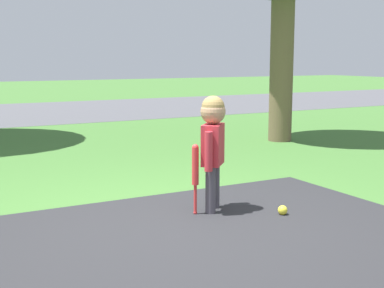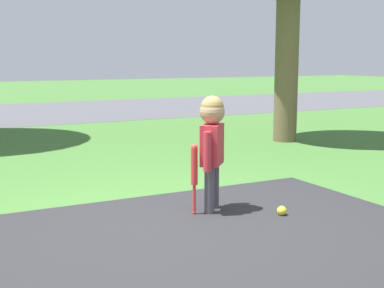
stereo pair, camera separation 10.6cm
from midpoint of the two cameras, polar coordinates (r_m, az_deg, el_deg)
The scene contains 4 objects.
ground_plane at distance 4.57m, azimuth -2.25°, elevation -8.79°, with size 60.00×60.00×0.00m, color #3D6B2D.
child at distance 4.88m, azimuth 2.78°, elevation 0.76°, with size 0.32×0.34×1.07m.
baseball_bat at distance 4.81m, azimuth 0.87°, elevation -2.70°, with size 0.06×0.06×0.65m.
sports_ball at distance 4.94m, azimuth 10.17°, elevation -7.02°, with size 0.09×0.09×0.09m.
Camera 2 is at (-1.80, -3.97, 1.41)m, focal length 50.00 mm.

